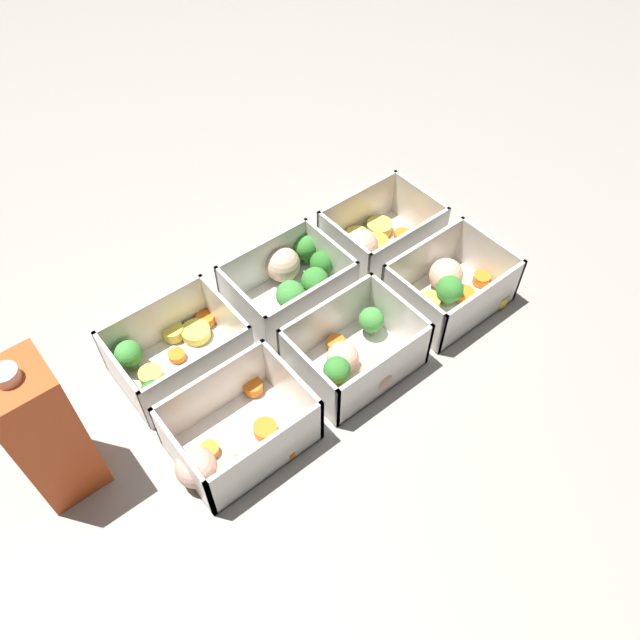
% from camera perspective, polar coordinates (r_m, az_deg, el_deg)
% --- Properties ---
extents(ground_plane, '(4.00, 4.00, 0.00)m').
position_cam_1_polar(ground_plane, '(0.82, 0.00, -1.16)').
color(ground_plane, gray).
extents(container_near_left, '(0.17, 0.12, 0.07)m').
position_cam_1_polar(container_near_left, '(0.71, -8.12, -10.89)').
color(container_near_left, silver).
rests_on(container_near_left, ground_plane).
extents(container_near_center, '(0.15, 0.12, 0.07)m').
position_cam_1_polar(container_near_center, '(0.77, 3.26, -3.22)').
color(container_near_center, silver).
rests_on(container_near_center, ground_plane).
extents(container_near_right, '(0.16, 0.12, 0.07)m').
position_cam_1_polar(container_near_right, '(0.86, 11.76, 3.06)').
color(container_near_right, silver).
rests_on(container_near_right, ground_plane).
extents(container_far_left, '(0.15, 0.13, 0.07)m').
position_cam_1_polar(container_far_left, '(0.79, -13.32, -3.26)').
color(container_far_left, silver).
rests_on(container_far_left, ground_plane).
extents(container_far_center, '(0.16, 0.14, 0.07)m').
position_cam_1_polar(container_far_center, '(0.85, -2.20, 3.67)').
color(container_far_center, silver).
rests_on(container_far_center, ground_plane).
extents(container_far_right, '(0.16, 0.12, 0.07)m').
position_cam_1_polar(container_far_right, '(0.92, 5.54, 7.32)').
color(container_far_right, silver).
rests_on(container_far_right, ground_plane).
extents(juice_carton, '(0.07, 0.07, 0.20)m').
position_cam_1_polar(juice_carton, '(0.69, -23.86, -9.40)').
color(juice_carton, '#D14C1E').
rests_on(juice_carton, ground_plane).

